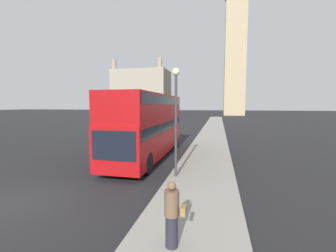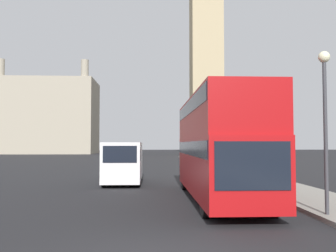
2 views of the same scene
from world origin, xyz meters
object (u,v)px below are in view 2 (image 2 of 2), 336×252
Objects in this scene: red_double_decker_bus at (218,143)px; street_lamp at (325,104)px; white_van at (124,161)px; clock_tower at (206,15)px.

red_double_decker_bus is 4.94m from street_lamp.
street_lamp is (2.60, -4.04, 1.17)m from red_double_decker_bus.
red_double_decker_bus reaches higher than white_van.
red_double_decker_bus is at bearing -98.15° from clock_tower.
clock_tower is 68.49m from white_van.
white_van is at bearing 122.97° from red_double_decker_bus.
clock_tower is 12.07× the size of street_lamp.
white_van is at bearing 122.89° from street_lamp.
clock_tower is at bearing 81.85° from red_double_decker_bus.
street_lamp is at bearing -95.61° from clock_tower.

